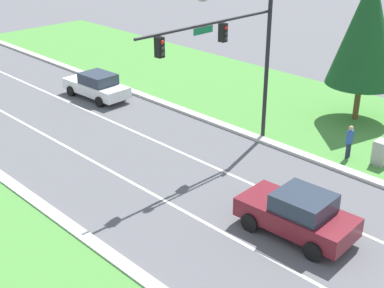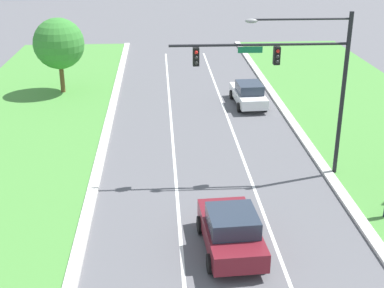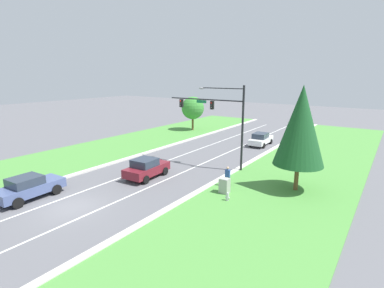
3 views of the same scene
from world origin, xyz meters
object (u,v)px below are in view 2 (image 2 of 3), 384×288
at_px(white_sedan, 248,94).
at_px(burgundy_sedan, 231,230).
at_px(oak_near_left_tree, 59,44).
at_px(traffic_signal_mast, 295,70).

bearing_deg(white_sedan, burgundy_sedan, -103.92).
bearing_deg(burgundy_sedan, oak_near_left_tree, 111.15).
distance_m(white_sedan, burgundy_sedan, 17.62).
distance_m(burgundy_sedan, oak_near_left_tree, 23.13).
relative_size(traffic_signal_mast, oak_near_left_tree, 1.51).
xyz_separation_m(traffic_signal_mast, burgundy_sedan, (-3.62, -6.33, -4.38)).
bearing_deg(burgundy_sedan, traffic_signal_mast, 56.93).
bearing_deg(white_sedan, oak_near_left_tree, 161.74).
height_order(white_sedan, oak_near_left_tree, oak_near_left_tree).
xyz_separation_m(traffic_signal_mast, oak_near_left_tree, (-13.11, 14.59, -1.65)).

